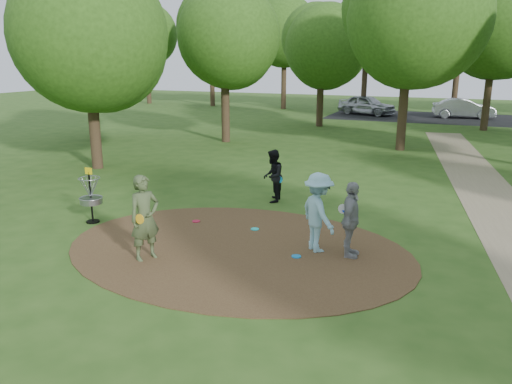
% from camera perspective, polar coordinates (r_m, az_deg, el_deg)
% --- Properties ---
extents(ground, '(100.00, 100.00, 0.00)m').
position_cam_1_polar(ground, '(11.93, -2.20, -6.50)').
color(ground, '#2D5119').
rests_on(ground, ground).
extents(dirt_clearing, '(8.40, 8.40, 0.02)m').
position_cam_1_polar(dirt_clearing, '(11.93, -2.20, -6.46)').
color(dirt_clearing, '#47301C').
rests_on(dirt_clearing, ground).
extents(parking_lot, '(14.00, 8.00, 0.01)m').
position_cam_1_polar(parking_lot, '(40.41, 18.61, 8.11)').
color(parking_lot, black).
rests_on(parking_lot, ground).
extents(player_observer_with_disc, '(0.74, 0.84, 1.94)m').
position_cam_1_polar(player_observer_with_disc, '(11.29, -12.60, -2.91)').
color(player_observer_with_disc, '#455531').
rests_on(player_observer_with_disc, ground).
extents(player_throwing_with_disc, '(1.46, 1.35, 1.88)m').
position_cam_1_polar(player_throwing_with_disc, '(11.59, 7.14, -2.36)').
color(player_throwing_with_disc, '#92CAD9').
rests_on(player_throwing_with_disc, ground).
extents(player_walking_with_disc, '(0.77, 0.91, 1.65)m').
position_cam_1_polar(player_walking_with_disc, '(15.54, 1.93, 1.84)').
color(player_walking_with_disc, black).
rests_on(player_walking_with_disc, ground).
extents(player_waiting_with_disc, '(0.54, 1.05, 1.76)m').
position_cam_1_polar(player_waiting_with_disc, '(11.38, 10.78, -3.17)').
color(player_waiting_with_disc, gray).
rests_on(player_waiting_with_disc, ground).
extents(disc_ground_cyan, '(0.22, 0.22, 0.02)m').
position_cam_1_polar(disc_ground_cyan, '(13.16, -0.13, -4.25)').
color(disc_ground_cyan, '#1BD8D9').
rests_on(disc_ground_cyan, dirt_clearing).
extents(disc_ground_blue, '(0.22, 0.22, 0.02)m').
position_cam_1_polar(disc_ground_blue, '(11.46, 4.63, -7.34)').
color(disc_ground_blue, '#0C7ED1').
rests_on(disc_ground_blue, dirt_clearing).
extents(disc_ground_red, '(0.22, 0.22, 0.02)m').
position_cam_1_polar(disc_ground_red, '(13.88, -6.86, -3.33)').
color(disc_ground_red, '#C11338').
rests_on(disc_ground_red, dirt_clearing).
extents(car_left, '(4.87, 3.20, 1.54)m').
position_cam_1_polar(car_left, '(40.90, 12.53, 9.70)').
color(car_left, '#A7AAAE').
rests_on(car_left, ground).
extents(car_right, '(4.54, 1.99, 1.45)m').
position_cam_1_polar(car_right, '(40.67, 22.63, 8.81)').
color(car_right, '#999DA0').
rests_on(car_right, ground).
extents(disc_golf_basket, '(0.63, 0.63, 1.54)m').
position_cam_1_polar(disc_golf_basket, '(14.27, -18.41, 0.04)').
color(disc_golf_basket, black).
rests_on(disc_golf_basket, ground).
extents(tree_ring, '(37.75, 46.13, 9.48)m').
position_cam_1_polar(tree_ring, '(19.55, 15.39, 17.35)').
color(tree_ring, '#332316').
rests_on(tree_ring, ground).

